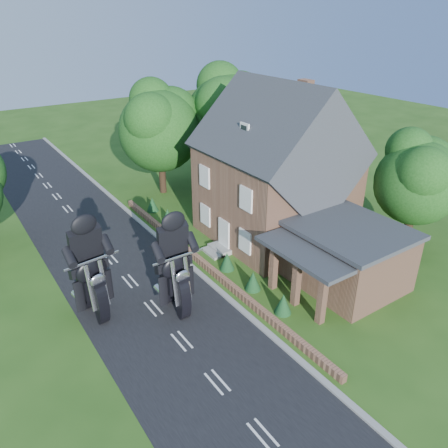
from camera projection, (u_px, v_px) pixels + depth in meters
ground at (182, 341)px, 20.28m from camera, size 120.00×120.00×0.00m
road at (182, 341)px, 20.28m from camera, size 7.00×80.00×0.02m
kerb at (245, 313)px, 22.09m from camera, size 0.30×80.00×0.12m
garden_wall at (204, 264)px, 26.06m from camera, size 0.30×22.00×0.40m
house at (276, 174)px, 28.08m from camera, size 9.54×8.64×10.24m
annex at (345, 255)px, 23.87m from camera, size 7.05×5.94×3.44m
tree_annex_side at (421, 175)px, 26.90m from camera, size 5.64×5.20×7.48m
tree_house_right at (317, 138)px, 32.75m from camera, size 6.51×6.00×8.40m
tree_behind_house at (232, 110)px, 36.62m from camera, size 7.81×7.20×10.08m
tree_behind_left at (163, 123)px, 34.54m from camera, size 6.94×6.40×9.16m
shrub_a at (283, 304)px, 21.96m from camera, size 0.90×0.90×1.10m
shrub_b at (253, 281)px, 23.82m from camera, size 0.90×0.90×1.10m
shrub_c at (227, 261)px, 25.67m from camera, size 0.90×0.90×1.10m
shrub_d at (185, 229)px, 29.38m from camera, size 0.90×0.90×1.10m
shrub_e at (168, 216)px, 31.23m from camera, size 0.90×0.90×1.10m
shrub_f at (152, 204)px, 33.09m from camera, size 0.90×0.90×1.10m
motorcycle_lead at (176, 297)px, 22.00m from camera, size 0.46×1.81×1.69m
motorcycle_follow at (95, 301)px, 21.64m from camera, size 0.67×1.86×1.70m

